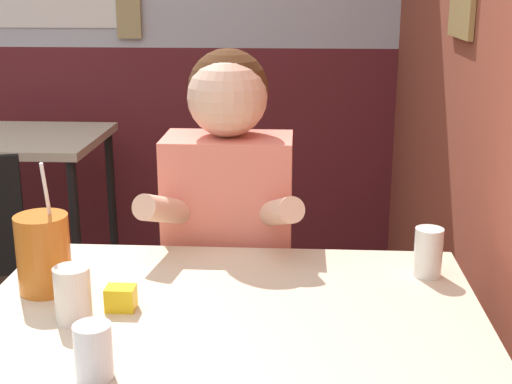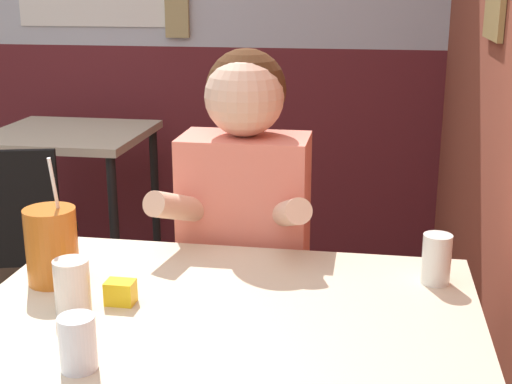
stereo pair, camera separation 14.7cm
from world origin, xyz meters
TOP-DOWN VIEW (x-y plane):
  - brick_wall_right at (1.21, 1.35)m, footprint 0.08×4.70m
  - main_table at (0.56, 0.33)m, footprint 1.04×0.94m
  - background_table at (-0.52, 2.12)m, footprint 0.69×0.66m
  - chair_near_window at (-0.48, 1.48)m, footprint 0.49×0.49m
  - person_seated at (0.51, 0.93)m, footprint 0.42×0.41m
  - cocktail_pitcher at (0.15, 0.51)m, footprint 0.11×0.11m
  - glass_near_pitcher at (0.36, 0.16)m, footprint 0.06×0.06m
  - glass_center at (1.00, 0.64)m, footprint 0.06×0.06m
  - glass_far_side at (0.26, 0.37)m, footprint 0.07×0.07m
  - condiment_mustard at (0.34, 0.43)m, footprint 0.06×0.04m

SIDE VIEW (x-z plane):
  - chair_near_window at x=-0.48m, z-range 0.07..0.92m
  - background_table at x=-0.52m, z-range 0.28..1.05m
  - person_seated at x=0.51m, z-range 0.04..1.29m
  - main_table at x=0.56m, z-range 0.32..1.09m
  - condiment_mustard at x=0.34m, z-range 0.77..0.82m
  - glass_near_pitcher at x=0.36m, z-range 0.77..0.87m
  - glass_far_side at x=0.26m, z-range 0.77..0.88m
  - glass_center at x=1.00m, z-range 0.77..0.88m
  - cocktail_pitcher at x=0.15m, z-range 0.71..1.00m
  - brick_wall_right at x=1.21m, z-range 0.00..2.70m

